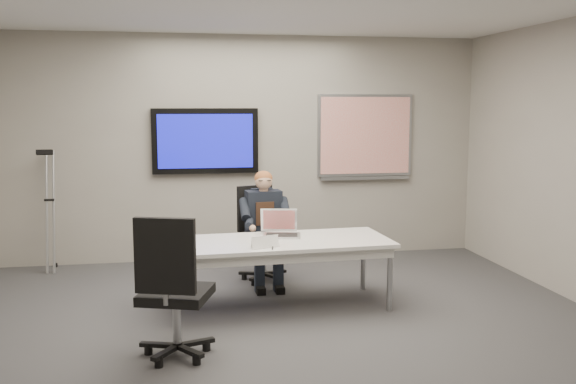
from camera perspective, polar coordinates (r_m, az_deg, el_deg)
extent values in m
cube|color=#39393C|center=(5.45, -0.01, -13.16)|extent=(6.00, 6.00, 0.02)
cube|color=gray|center=(8.07, -3.81, 3.90)|extent=(6.00, 0.02, 2.80)
cube|color=gray|center=(2.27, 13.68, -6.44)|extent=(6.00, 0.02, 2.80)
cube|color=silver|center=(6.17, -0.83, -4.46)|extent=(2.17, 0.99, 0.04)
cube|color=silver|center=(6.18, -0.83, -5.10)|extent=(2.08, 0.90, 0.09)
cylinder|color=#919499|center=(5.76, -9.84, -8.83)|extent=(0.05, 0.05, 0.62)
cylinder|color=#919499|center=(6.18, 9.04, -7.66)|extent=(0.05, 0.05, 0.62)
cylinder|color=#919499|center=(6.48, -10.21, -6.97)|extent=(0.05, 0.05, 0.62)
cylinder|color=#919499|center=(6.86, 6.70, -6.07)|extent=(0.05, 0.05, 0.62)
cube|color=black|center=(7.98, -7.36, 4.52)|extent=(1.30, 0.08, 0.80)
cube|color=#0D0F97|center=(7.93, -7.34, 4.50)|extent=(1.16, 0.01, 0.66)
cube|color=#919499|center=(8.36, 6.86, 5.02)|extent=(1.25, 0.04, 1.05)
cube|color=white|center=(8.34, 6.91, 5.01)|extent=(1.18, 0.01, 0.98)
cube|color=#919499|center=(8.37, 6.87, 1.24)|extent=(1.18, 0.05, 0.04)
cylinder|color=#919499|center=(7.15, -2.21, -5.70)|extent=(0.06, 0.06, 0.36)
cube|color=black|center=(7.11, -2.22, -4.30)|extent=(0.57, 0.57, 0.07)
cube|color=black|center=(7.25, -2.97, -1.44)|extent=(0.41, 0.17, 0.52)
cylinder|color=#919499|center=(5.13, -9.85, -11.02)|extent=(0.06, 0.06, 0.39)
cube|color=black|center=(5.07, -9.90, -8.94)|extent=(0.63, 0.63, 0.08)
cube|color=black|center=(4.76, -10.88, -5.62)|extent=(0.45, 0.19, 0.56)
cube|color=black|center=(7.03, -2.19, -2.00)|extent=(0.40, 0.25, 0.53)
cube|color=#331F15|center=(6.91, -2.06, -1.94)|extent=(0.20, 0.04, 0.25)
sphere|color=tan|center=(6.95, -2.18, 0.98)|extent=(0.19, 0.19, 0.19)
ellipsoid|color=brown|center=(6.96, -2.19, 1.22)|extent=(0.20, 0.20, 0.17)
cube|color=silver|center=(6.32, -0.57, -3.90)|extent=(0.41, 0.32, 0.02)
cube|color=black|center=(6.31, -0.56, -3.82)|extent=(0.34, 0.23, 0.00)
cube|color=silver|center=(6.46, -0.82, -2.50)|extent=(0.37, 0.16, 0.24)
cube|color=red|center=(6.45, -0.81, -2.49)|extent=(0.33, 0.13, 0.20)
cylinder|color=black|center=(5.83, -1.37, -4.93)|extent=(0.04, 0.15, 0.01)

